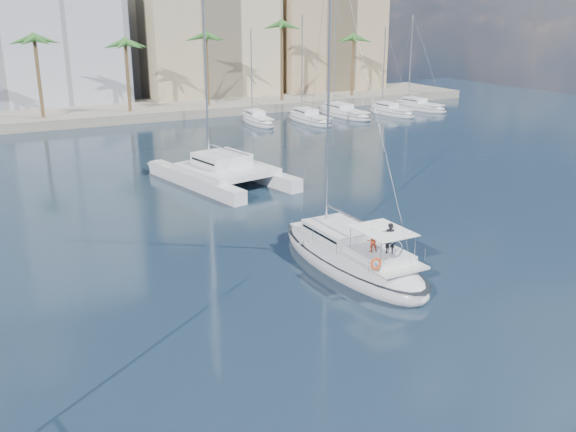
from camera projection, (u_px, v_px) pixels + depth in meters
ground at (293, 289)px, 33.62m from camera, size 160.00×160.00×0.00m
quay at (76, 115)px, 84.79m from camera, size 120.00×14.00×1.20m
building_beige at (205, 36)px, 99.22m from camera, size 20.00×14.00×20.00m
building_tan_right at (323, 40)px, 106.70m from camera, size 18.00×12.00×18.00m
palm_centre at (74, 41)px, 78.44m from camera, size 3.60×3.60×12.30m
palm_right at (314, 35)px, 93.50m from camera, size 3.60×3.60×12.30m
main_sloop at (351, 257)px, 36.48m from camera, size 4.36×12.96×19.12m
catamaran at (223, 169)px, 53.80m from camera, size 9.13×14.38×19.29m
seagull at (306, 243)px, 37.33m from camera, size 1.24×0.53×0.23m
moored_yacht_a at (258, 124)px, 82.05m from camera, size 3.37×9.52×11.90m
moored_yacht_b at (309, 122)px, 83.25m from camera, size 3.32×10.83×13.72m
moored_yacht_c at (343, 116)px, 87.81m from camera, size 3.98×12.33×15.54m
moored_yacht_d at (391, 115)px, 89.01m from camera, size 3.52×9.55×11.90m
moored_yacht_e at (419, 109)px, 93.57m from camera, size 4.61×11.11×13.72m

